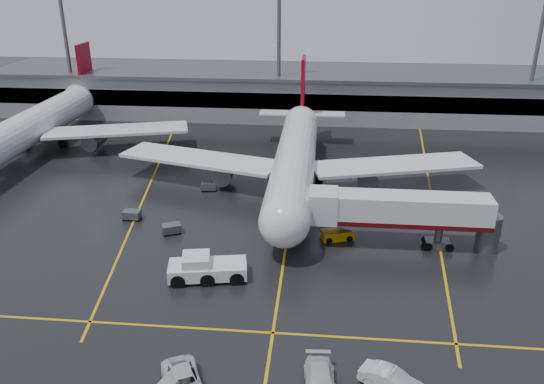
# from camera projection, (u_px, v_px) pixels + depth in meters

# --- Properties ---
(ground) EXTENTS (220.00, 220.00, 0.00)m
(ground) POSITION_uv_depth(u_px,v_px,m) (290.00, 217.00, 64.46)
(ground) COLOR black
(ground) RESTS_ON ground
(apron_line_centre) EXTENTS (0.25, 90.00, 0.02)m
(apron_line_centre) POSITION_uv_depth(u_px,v_px,m) (290.00, 217.00, 64.46)
(apron_line_centre) COLOR gold
(apron_line_centre) RESTS_ON ground
(apron_line_stop) EXTENTS (60.00, 0.25, 0.02)m
(apron_line_stop) POSITION_uv_depth(u_px,v_px,m) (273.00, 333.00, 44.31)
(apron_line_stop) COLOR gold
(apron_line_stop) RESTS_ON ground
(apron_line_left) EXTENTS (9.99, 69.35, 0.02)m
(apron_line_left) POSITION_uv_depth(u_px,v_px,m) (152.00, 180.00, 75.39)
(apron_line_left) COLOR gold
(apron_line_left) RESTS_ON ground
(apron_line_right) EXTENTS (7.57, 69.64, 0.02)m
(apron_line_right) POSITION_uv_depth(u_px,v_px,m) (430.00, 190.00, 72.03)
(apron_line_right) COLOR gold
(apron_line_right) RESTS_ON ground
(terminal) EXTENTS (122.00, 19.00, 8.60)m
(terminal) POSITION_uv_depth(u_px,v_px,m) (306.00, 92.00, 106.68)
(terminal) COLOR gray
(terminal) RESTS_ON ground
(light_mast_left) EXTENTS (3.00, 1.20, 25.45)m
(light_mast_left) POSITION_uv_depth(u_px,v_px,m) (66.00, 40.00, 101.25)
(light_mast_left) COLOR #595B60
(light_mast_left) RESTS_ON ground
(light_mast_mid) EXTENTS (3.00, 1.20, 25.45)m
(light_mast_mid) POSITION_uv_depth(u_px,v_px,m) (279.00, 43.00, 97.72)
(light_mast_mid) COLOR #595B60
(light_mast_mid) RESTS_ON ground
(light_mast_right) EXTENTS (3.00, 1.20, 25.45)m
(light_mast_right) POSITION_uv_depth(u_px,v_px,m) (538.00, 47.00, 93.74)
(light_mast_right) COLOR #595B60
(light_mast_right) RESTS_ON ground
(main_airliner) EXTENTS (48.80, 45.60, 14.10)m
(main_airliner) POSITION_uv_depth(u_px,v_px,m) (296.00, 157.00, 71.70)
(main_airliner) COLOR silver
(main_airliner) RESTS_ON ground
(second_airliner) EXTENTS (48.80, 45.60, 14.10)m
(second_airliner) POSITION_uv_depth(u_px,v_px,m) (37.00, 124.00, 86.41)
(second_airliner) COLOR silver
(second_airliner) RESTS_ON ground
(jet_bridge) EXTENTS (19.90, 3.40, 6.05)m
(jet_bridge) POSITION_uv_depth(u_px,v_px,m) (401.00, 213.00, 56.38)
(jet_bridge) COLOR silver
(jet_bridge) RESTS_ON ground
(pushback_tractor) EXTENTS (7.78, 4.32, 2.64)m
(pushback_tractor) POSITION_uv_depth(u_px,v_px,m) (205.00, 269.00, 51.59)
(pushback_tractor) COLOR silver
(pushback_tractor) RESTS_ON ground
(belt_loader) EXTENTS (3.71, 2.40, 2.18)m
(belt_loader) POSITION_uv_depth(u_px,v_px,m) (337.00, 235.00, 59.12)
(belt_loader) COLOR #CE8F03
(belt_loader) RESTS_ON ground
(service_van_a) EXTENTS (4.62, 6.06, 1.53)m
(service_van_a) POSITION_uv_depth(u_px,v_px,m) (184.00, 384.00, 37.91)
(service_van_a) COLOR silver
(service_van_a) RESTS_ON ground
(service_van_b) EXTENTS (2.58, 5.47, 1.54)m
(service_van_b) POSITION_uv_depth(u_px,v_px,m) (320.00, 382.00, 38.02)
(service_van_b) COLOR silver
(service_van_b) RESTS_ON ground
(service_van_c) EXTENTS (4.88, 3.69, 1.54)m
(service_van_c) POSITION_uv_depth(u_px,v_px,m) (392.00, 381.00, 38.18)
(service_van_c) COLOR silver
(service_van_c) RESTS_ON ground
(baggage_cart_a) EXTENTS (2.36, 2.02, 1.12)m
(baggage_cart_a) POSITION_uv_depth(u_px,v_px,m) (172.00, 228.00, 60.34)
(baggage_cart_a) COLOR #595B60
(baggage_cart_a) RESTS_ON ground
(baggage_cart_b) EXTENTS (2.05, 1.38, 1.12)m
(baggage_cart_b) POSITION_uv_depth(u_px,v_px,m) (132.00, 215.00, 63.63)
(baggage_cart_b) COLOR #595B60
(baggage_cart_b) RESTS_ON ground
(baggage_cart_c) EXTENTS (2.18, 1.60, 1.12)m
(baggage_cart_c) POSITION_uv_depth(u_px,v_px,m) (209.00, 186.00, 71.74)
(baggage_cart_c) COLOR #595B60
(baggage_cart_c) RESTS_ON ground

